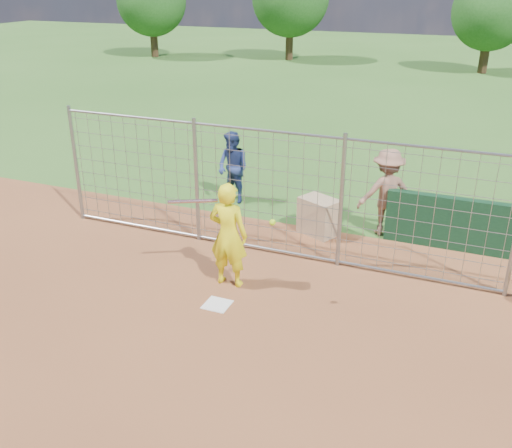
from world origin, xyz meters
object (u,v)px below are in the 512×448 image
at_px(equipment_bin, 319,216).
at_px(batter, 228,235).
at_px(bystander_c, 387,192).
at_px(bystander_a, 233,168).

bearing_deg(equipment_bin, batter, -82.61).
xyz_separation_m(batter, bystander_c, (2.15, 3.27, -0.03)).
bearing_deg(bystander_a, batter, -47.55).
bearing_deg(bystander_c, batter, 26.16).
height_order(batter, equipment_bin, batter).
bearing_deg(equipment_bin, bystander_a, -177.88).
distance_m(bystander_c, equipment_bin, 1.51).
bearing_deg(equipment_bin, bystander_c, 48.25).
relative_size(batter, bystander_a, 1.11).
height_order(bystander_a, equipment_bin, bystander_a).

